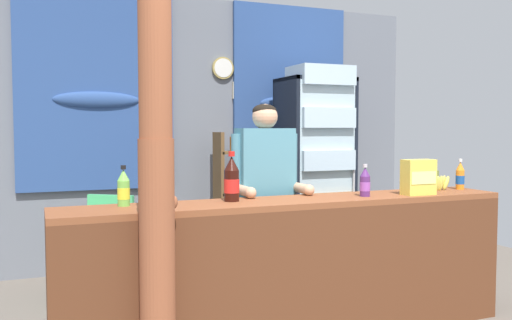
{
  "coord_description": "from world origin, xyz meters",
  "views": [
    {
      "loc": [
        -1.64,
        -2.78,
        1.43
      ],
      "look_at": [
        -0.15,
        0.91,
        1.2
      ],
      "focal_mm": 38.18,
      "sensor_mm": 36.0,
      "label": 1
    }
  ],
  "objects_px": {
    "banana_bunch": "(437,183)",
    "plastic_lawn_chair": "(104,240)",
    "stall_counter": "(301,257)",
    "snack_box_instant_noodle": "(418,177)",
    "soda_bottle_orange_soda": "(460,176)",
    "soda_bottle_grape_soda": "(365,183)",
    "timber_post": "(156,149)",
    "bottle_shelf_rack": "(239,197)",
    "soda_bottle_cola": "(232,180)",
    "drink_fridge": "(316,158)",
    "shopkeeper": "(265,184)",
    "soda_bottle_lime_soda": "(124,189)"
  },
  "relations": [
    {
      "from": "plastic_lawn_chair",
      "to": "snack_box_instant_noodle",
      "type": "relative_size",
      "value": 3.36
    },
    {
      "from": "snack_box_instant_noodle",
      "to": "bottle_shelf_rack",
      "type": "bearing_deg",
      "value": 106.82
    },
    {
      "from": "soda_bottle_grape_soda",
      "to": "banana_bunch",
      "type": "bearing_deg",
      "value": 8.47
    },
    {
      "from": "drink_fridge",
      "to": "snack_box_instant_noodle",
      "type": "bearing_deg",
      "value": -94.48
    },
    {
      "from": "shopkeeper",
      "to": "snack_box_instant_noodle",
      "type": "xyz_separation_m",
      "value": [
        0.98,
        -0.53,
        0.06
      ]
    },
    {
      "from": "stall_counter",
      "to": "soda_bottle_grape_soda",
      "type": "relative_size",
      "value": 13.83
    },
    {
      "from": "plastic_lawn_chair",
      "to": "soda_bottle_cola",
      "type": "height_order",
      "value": "soda_bottle_cola"
    },
    {
      "from": "timber_post",
      "to": "soda_bottle_cola",
      "type": "bearing_deg",
      "value": 33.81
    },
    {
      "from": "soda_bottle_lime_soda",
      "to": "banana_bunch",
      "type": "relative_size",
      "value": 0.93
    },
    {
      "from": "stall_counter",
      "to": "soda_bottle_lime_soda",
      "type": "distance_m",
      "value": 1.24
    },
    {
      "from": "timber_post",
      "to": "shopkeeper",
      "type": "xyz_separation_m",
      "value": [
        0.97,
        0.74,
        -0.3
      ]
    },
    {
      "from": "timber_post",
      "to": "soda_bottle_grape_soda",
      "type": "xyz_separation_m",
      "value": [
        1.54,
        0.28,
        -0.27
      ]
    },
    {
      "from": "plastic_lawn_chair",
      "to": "snack_box_instant_noodle",
      "type": "height_order",
      "value": "snack_box_instant_noodle"
    },
    {
      "from": "soda_bottle_grape_soda",
      "to": "banana_bunch",
      "type": "xyz_separation_m",
      "value": [
        0.73,
        0.11,
        -0.04
      ]
    },
    {
      "from": "drink_fridge",
      "to": "soda_bottle_orange_soda",
      "type": "distance_m",
      "value": 1.7
    },
    {
      "from": "soda_bottle_cola",
      "to": "soda_bottle_lime_soda",
      "type": "bearing_deg",
      "value": 176.33
    },
    {
      "from": "plastic_lawn_chair",
      "to": "soda_bottle_grape_soda",
      "type": "distance_m",
      "value": 2.22
    },
    {
      "from": "plastic_lawn_chair",
      "to": "banana_bunch",
      "type": "height_order",
      "value": "banana_bunch"
    },
    {
      "from": "shopkeeper",
      "to": "snack_box_instant_noodle",
      "type": "distance_m",
      "value": 1.11
    },
    {
      "from": "bottle_shelf_rack",
      "to": "snack_box_instant_noodle",
      "type": "xyz_separation_m",
      "value": [
        0.62,
        -2.06,
        0.35
      ]
    },
    {
      "from": "banana_bunch",
      "to": "shopkeeper",
      "type": "bearing_deg",
      "value": 164.82
    },
    {
      "from": "drink_fridge",
      "to": "banana_bunch",
      "type": "height_order",
      "value": "drink_fridge"
    },
    {
      "from": "shopkeeper",
      "to": "bottle_shelf_rack",
      "type": "bearing_deg",
      "value": 76.94
    },
    {
      "from": "soda_bottle_orange_soda",
      "to": "soda_bottle_grape_soda",
      "type": "bearing_deg",
      "value": -174.02
    },
    {
      "from": "stall_counter",
      "to": "snack_box_instant_noodle",
      "type": "xyz_separation_m",
      "value": [
        0.94,
        -0.01,
        0.5
      ]
    },
    {
      "from": "timber_post",
      "to": "bottle_shelf_rack",
      "type": "distance_m",
      "value": 2.7
    },
    {
      "from": "drink_fridge",
      "to": "soda_bottle_cola",
      "type": "relative_size",
      "value": 6.24
    },
    {
      "from": "stall_counter",
      "to": "plastic_lawn_chair",
      "type": "bearing_deg",
      "value": 127.45
    },
    {
      "from": "banana_bunch",
      "to": "stall_counter",
      "type": "bearing_deg",
      "value": -172.45
    },
    {
      "from": "soda_bottle_cola",
      "to": "banana_bunch",
      "type": "relative_size",
      "value": 1.21
    },
    {
      "from": "stall_counter",
      "to": "plastic_lawn_chair",
      "type": "relative_size",
      "value": 3.68
    },
    {
      "from": "stall_counter",
      "to": "timber_post",
      "type": "distance_m",
      "value": 1.27
    },
    {
      "from": "soda_bottle_lime_soda",
      "to": "plastic_lawn_chair",
      "type": "bearing_deg",
      "value": 89.41
    },
    {
      "from": "plastic_lawn_chair",
      "to": "banana_bunch",
      "type": "distance_m",
      "value": 2.74
    },
    {
      "from": "soda_bottle_cola",
      "to": "soda_bottle_grape_soda",
      "type": "relative_size",
      "value": 1.44
    },
    {
      "from": "drink_fridge",
      "to": "soda_bottle_grape_soda",
      "type": "relative_size",
      "value": 8.99
    },
    {
      "from": "soda_bottle_orange_soda",
      "to": "banana_bunch",
      "type": "xyz_separation_m",
      "value": [
        -0.22,
        0.01,
        -0.04
      ]
    },
    {
      "from": "timber_post",
      "to": "shopkeeper",
      "type": "bearing_deg",
      "value": 37.27
    },
    {
      "from": "soda_bottle_cola",
      "to": "snack_box_instant_noodle",
      "type": "height_order",
      "value": "soda_bottle_cola"
    },
    {
      "from": "bottle_shelf_rack",
      "to": "soda_bottle_grape_soda",
      "type": "relative_size",
      "value": 6.07
    },
    {
      "from": "soda_bottle_orange_soda",
      "to": "banana_bunch",
      "type": "relative_size",
      "value": 0.89
    },
    {
      "from": "drink_fridge",
      "to": "bottle_shelf_rack",
      "type": "height_order",
      "value": "drink_fridge"
    },
    {
      "from": "shopkeeper",
      "to": "soda_bottle_lime_soda",
      "type": "height_order",
      "value": "shopkeeper"
    },
    {
      "from": "shopkeeper",
      "to": "soda_bottle_lime_soda",
      "type": "xyz_separation_m",
      "value": [
        -1.08,
        -0.3,
        0.04
      ]
    },
    {
      "from": "timber_post",
      "to": "snack_box_instant_noodle",
      "type": "distance_m",
      "value": 1.97
    },
    {
      "from": "shopkeeper",
      "to": "soda_bottle_cola",
      "type": "xyz_separation_m",
      "value": [
        -0.39,
        -0.35,
        0.07
      ]
    },
    {
      "from": "timber_post",
      "to": "soda_bottle_orange_soda",
      "type": "xyz_separation_m",
      "value": [
        2.48,
        0.37,
        -0.26
      ]
    },
    {
      "from": "soda_bottle_orange_soda",
      "to": "shopkeeper",
      "type": "bearing_deg",
      "value": 166.62
    },
    {
      "from": "bottle_shelf_rack",
      "to": "soda_bottle_lime_soda",
      "type": "distance_m",
      "value": 2.36
    },
    {
      "from": "banana_bunch",
      "to": "plastic_lawn_chair",
      "type": "bearing_deg",
      "value": 151.51
    }
  ]
}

